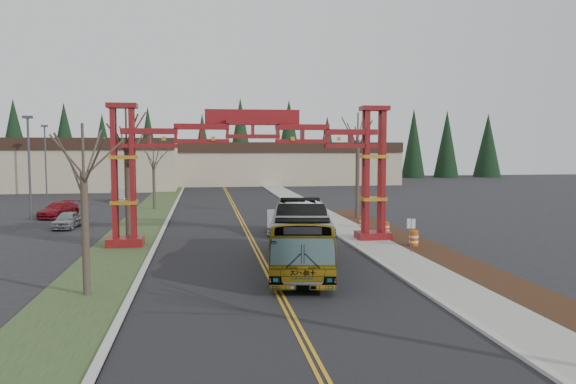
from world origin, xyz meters
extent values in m
plane|color=black|center=(0.00, 0.00, 0.00)|extent=(200.00, 200.00, 0.00)
cube|color=black|center=(0.00, 25.00, 0.01)|extent=(12.00, 110.00, 0.02)
cube|color=#C98C17|center=(-0.12, 25.00, 0.03)|extent=(0.12, 100.00, 0.01)
cube|color=#C98C17|center=(0.12, 25.00, 0.03)|extent=(0.12, 100.00, 0.01)
cube|color=#ADADA8|center=(6.15, 25.00, 0.07)|extent=(0.30, 110.00, 0.15)
cube|color=gray|center=(7.60, 25.00, 0.08)|extent=(2.60, 110.00, 0.14)
cube|color=black|center=(10.20, 10.00, 0.06)|extent=(2.60, 50.00, 0.12)
cube|color=#2C4422|center=(-8.00, 25.00, 0.04)|extent=(4.00, 110.00, 0.08)
cube|color=#ADADA8|center=(-6.15, 25.00, 0.07)|extent=(0.30, 110.00, 0.15)
cube|color=maroon|center=(-8.00, 18.00, 0.30)|extent=(2.20, 1.60, 0.60)
cube|color=maroon|center=(-8.55, 17.65, 4.60)|extent=(0.28, 0.28, 8.00)
cube|color=maroon|center=(-7.45, 17.65, 4.60)|extent=(0.28, 0.28, 8.00)
cube|color=maroon|center=(-8.55, 18.35, 4.60)|extent=(0.28, 0.28, 8.00)
cube|color=maroon|center=(-7.45, 18.35, 4.60)|extent=(0.28, 0.28, 8.00)
cube|color=orange|center=(-8.00, 18.00, 2.80)|extent=(1.60, 1.10, 0.22)
cube|color=orange|center=(-8.00, 18.00, 5.60)|extent=(1.60, 1.10, 0.22)
cube|color=maroon|center=(-8.00, 18.00, 8.75)|extent=(1.80, 1.20, 0.30)
cube|color=maroon|center=(8.00, 18.00, 0.30)|extent=(2.20, 1.60, 0.60)
cube|color=maroon|center=(7.45, 17.65, 4.60)|extent=(0.28, 0.28, 8.00)
cube|color=maroon|center=(8.55, 17.65, 4.60)|extent=(0.28, 0.28, 8.00)
cube|color=maroon|center=(7.45, 18.35, 4.60)|extent=(0.28, 0.28, 8.00)
cube|color=maroon|center=(8.55, 18.35, 4.60)|extent=(0.28, 0.28, 8.00)
cube|color=orange|center=(8.00, 18.00, 2.80)|extent=(1.60, 1.10, 0.22)
cube|color=orange|center=(8.00, 18.00, 5.60)|extent=(1.60, 1.10, 0.22)
cube|color=maroon|center=(8.00, 18.00, 8.75)|extent=(1.80, 1.20, 0.30)
cube|color=maroon|center=(0.00, 18.00, 7.50)|extent=(16.00, 0.90, 1.00)
cube|color=maroon|center=(0.00, 18.00, 6.60)|extent=(16.00, 0.90, 0.60)
cube|color=maroon|center=(0.00, 18.00, 8.15)|extent=(6.00, 0.25, 0.90)
cube|color=#BCB090|center=(-30.00, 72.00, 3.75)|extent=(46.00, 22.00, 7.50)
cube|color=#BCB090|center=(10.00, 80.00, 3.50)|extent=(38.00, 20.00, 7.00)
cube|color=black|center=(10.00, 69.90, 6.20)|extent=(38.00, 0.40, 1.60)
cone|color=black|center=(-38.00, 92.00, 6.50)|extent=(5.60, 5.60, 13.00)
cylinder|color=#382D26|center=(-38.00, 92.00, 0.80)|extent=(0.80, 0.80, 1.60)
cone|color=black|center=(-29.50, 92.00, 6.50)|extent=(5.60, 5.60, 13.00)
cylinder|color=#382D26|center=(-29.50, 92.00, 0.80)|extent=(0.80, 0.80, 1.60)
cone|color=black|center=(-21.00, 92.00, 6.50)|extent=(5.60, 5.60, 13.00)
cylinder|color=#382D26|center=(-21.00, 92.00, 0.80)|extent=(0.80, 0.80, 1.60)
cone|color=black|center=(-12.50, 92.00, 6.50)|extent=(5.60, 5.60, 13.00)
cylinder|color=#382D26|center=(-12.50, 92.00, 0.80)|extent=(0.80, 0.80, 1.60)
cone|color=black|center=(-4.00, 92.00, 6.50)|extent=(5.60, 5.60, 13.00)
cylinder|color=#382D26|center=(-4.00, 92.00, 0.80)|extent=(0.80, 0.80, 1.60)
cone|color=black|center=(4.50, 92.00, 6.50)|extent=(5.60, 5.60, 13.00)
cylinder|color=#382D26|center=(4.50, 92.00, 0.80)|extent=(0.80, 0.80, 1.60)
cone|color=black|center=(13.00, 92.00, 6.50)|extent=(5.60, 5.60, 13.00)
cylinder|color=#382D26|center=(13.00, 92.00, 0.80)|extent=(0.80, 0.80, 1.60)
cone|color=black|center=(21.50, 92.00, 6.50)|extent=(5.60, 5.60, 13.00)
cylinder|color=#382D26|center=(21.50, 92.00, 0.80)|extent=(0.80, 0.80, 1.60)
cone|color=black|center=(30.00, 92.00, 6.50)|extent=(5.60, 5.60, 13.00)
cylinder|color=#382D26|center=(30.00, 92.00, 0.80)|extent=(0.80, 0.80, 1.60)
cone|color=black|center=(38.50, 92.00, 6.50)|extent=(5.60, 5.60, 13.00)
cylinder|color=#382D26|center=(38.50, 92.00, 0.80)|extent=(0.80, 0.80, 1.60)
cone|color=black|center=(47.00, 92.00, 6.50)|extent=(5.60, 5.60, 13.00)
cylinder|color=#382D26|center=(47.00, 92.00, 0.80)|extent=(0.80, 0.80, 1.60)
cone|color=black|center=(55.50, 92.00, 6.50)|extent=(5.60, 5.60, 13.00)
cylinder|color=#382D26|center=(55.50, 92.00, 0.80)|extent=(0.80, 0.80, 1.60)
imported|color=#A1A2A8|center=(1.80, 10.38, 1.65)|extent=(4.65, 12.16, 3.31)
imported|color=#A5A8AD|center=(2.25, 22.00, 0.83)|extent=(2.30, 5.22, 1.67)
imported|color=#939699|center=(-13.51, 27.03, 0.65)|extent=(1.80, 3.93, 1.31)
imported|color=maroon|center=(-15.87, 34.11, 0.69)|extent=(3.21, 5.09, 1.37)
imported|color=#9B9FA2|center=(-12.75, 48.35, 0.68)|extent=(2.50, 4.39, 1.37)
cylinder|color=#382D26|center=(-8.00, 6.30, 2.60)|extent=(0.31, 0.31, 5.19)
cylinder|color=#382D26|center=(-8.00, 6.30, 6.15)|extent=(0.12, 0.12, 2.11)
cylinder|color=#382D26|center=(-8.00, 19.59, 3.24)|extent=(0.35, 0.35, 6.48)
cylinder|color=#382D26|center=(-8.00, 19.59, 7.58)|extent=(0.13, 0.13, 2.42)
cylinder|color=#382D26|center=(-8.00, 39.16, 2.37)|extent=(0.29, 0.29, 4.75)
cylinder|color=#382D26|center=(-8.00, 39.16, 5.66)|extent=(0.11, 0.11, 2.00)
cylinder|color=#382D26|center=(10.00, 29.07, 3.43)|extent=(0.35, 0.35, 6.86)
cylinder|color=#382D26|center=(10.00, 29.07, 7.96)|extent=(0.13, 0.13, 2.42)
cylinder|color=#3F3F44|center=(-17.75, 32.61, 4.33)|extent=(0.19, 0.19, 8.65)
cube|color=#3F3F44|center=(-17.75, 32.61, 8.75)|extent=(0.77, 0.38, 0.24)
cylinder|color=#3F3F44|center=(-22.88, 57.09, 4.39)|extent=(0.20, 0.20, 8.78)
cube|color=#3F3F44|center=(-22.88, 57.09, 8.88)|extent=(0.78, 0.39, 0.24)
cylinder|color=#3F3F44|center=(8.79, 13.17, 1.03)|extent=(0.06, 0.06, 2.07)
cube|color=white|center=(8.79, 13.17, 1.79)|extent=(0.46, 0.19, 0.56)
cylinder|color=#CC4D0B|center=(9.73, 15.12, 0.54)|extent=(0.56, 0.56, 1.07)
cylinder|color=white|center=(9.73, 15.12, 0.70)|extent=(0.58, 0.58, 0.13)
cylinder|color=white|center=(9.73, 15.12, 0.37)|extent=(0.58, 0.58, 0.13)
cylinder|color=#CC4D0B|center=(9.67, 20.30, 0.46)|extent=(0.47, 0.47, 0.91)
cylinder|color=white|center=(9.67, 20.30, 0.59)|extent=(0.49, 0.49, 0.11)
cylinder|color=white|center=(9.67, 20.30, 0.32)|extent=(0.49, 0.49, 0.11)
cylinder|color=#CC4D0B|center=(8.86, 23.33, 0.47)|extent=(0.49, 0.49, 0.95)
cylinder|color=white|center=(8.86, 23.33, 0.62)|extent=(0.51, 0.51, 0.11)
cylinder|color=white|center=(8.86, 23.33, 0.33)|extent=(0.51, 0.51, 0.11)
camera|label=1|loc=(-3.12, -17.73, 6.22)|focal=35.00mm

